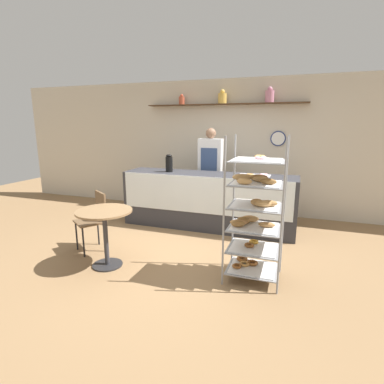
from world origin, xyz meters
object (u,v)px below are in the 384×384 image
pastry_rack (254,214)px  cafe_chair (95,215)px  person_worker (210,170)px  donut_tray_counter (257,175)px  coffee_carafe (169,163)px  cafe_table (105,224)px

pastry_rack → cafe_chair: bearing=177.5°
person_worker → donut_tray_counter: bearing=-30.5°
coffee_carafe → cafe_table: bearing=-92.8°
person_worker → cafe_chair: (-1.14, -2.07, -0.43)m
pastry_rack → person_worker: bearing=117.8°
cafe_chair → pastry_rack: bearing=31.5°
cafe_chair → donut_tray_counter: size_ratio=1.66×
cafe_chair → coffee_carafe: coffee_carafe is taller
coffee_carafe → pastry_rack: bearing=-41.7°
cafe_table → person_worker: bearing=74.5°
pastry_rack → cafe_chair: size_ratio=1.98×
pastry_rack → cafe_table: 1.87m
cafe_table → donut_tray_counter: 2.56m
coffee_carafe → donut_tray_counter: coffee_carafe is taller
pastry_rack → cafe_table: size_ratio=2.25×
cafe_table → coffee_carafe: bearing=87.2°
donut_tray_counter → coffee_carafe: bearing=-178.0°
cafe_table → donut_tray_counter: (1.65, 1.91, 0.42)m
person_worker → coffee_carafe: (-0.60, -0.62, 0.18)m
pastry_rack → person_worker: 2.46m
cafe_chair → coffee_carafe: (0.54, 1.45, 0.61)m
pastry_rack → donut_tray_counter: bearing=96.6°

